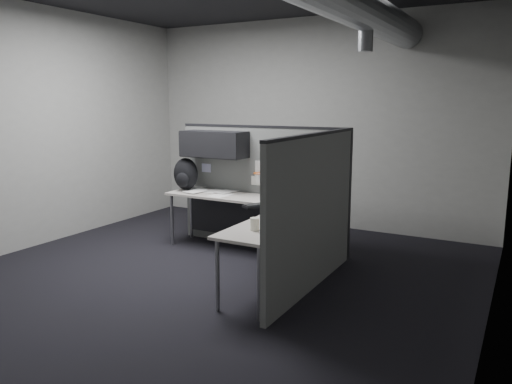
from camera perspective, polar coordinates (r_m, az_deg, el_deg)
The scene contains 12 objects.
room at distance 5.10m, azimuth 0.18°, elevation 12.07°, with size 5.62×5.62×3.22m.
partition_back at distance 6.63m, azimuth -0.88°, elevation 2.15°, with size 2.44×0.42×1.63m.
partition_right at distance 5.18m, azimuth 6.59°, elevation -2.25°, with size 0.07×2.23×1.63m.
desk at distance 6.05m, azimuth -0.07°, elevation -2.33°, with size 2.31×2.11×0.73m.
monitor at distance 5.88m, azimuth 5.97°, elevation 0.89°, with size 0.60×0.60×0.49m.
keyboard at distance 5.82m, azimuth 0.46°, elevation -1.50°, with size 0.34×0.43×0.04m.
mouse at distance 5.40m, azimuth 2.31°, elevation -2.47°, with size 0.25×0.25×0.04m.
phone at distance 4.97m, azimuth 2.36°, elevation -3.34°, with size 0.27×0.28×0.10m.
bottles at distance 4.56m, azimuth 1.83°, elevation -4.62°, with size 0.14×0.17×0.09m.
cup at distance 4.75m, azimuth -0.15°, elevation -3.69°, with size 0.09×0.09×0.12m, color silver.
papers at distance 6.81m, azimuth -5.55°, elevation 0.13°, with size 0.87×0.63×0.02m.
backpack at distance 6.92m, azimuth -8.06°, elevation 1.99°, with size 0.37×0.33×0.45m.
Camera 1 is at (3.00, -4.47, 1.94)m, focal length 35.00 mm.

